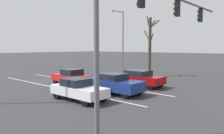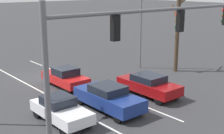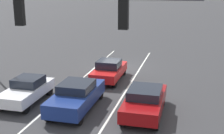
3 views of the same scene
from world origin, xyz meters
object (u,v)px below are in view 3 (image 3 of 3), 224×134
at_px(car_white_rightlane_front, 27,90).
at_px(car_red_midlane_second, 109,70).
at_px(car_navy_midlane_front, 76,96).
at_px(car_maroon_leftlane_front, 145,101).

xyz_separation_m(car_white_rightlane_front, car_red_midlane_second, (-3.55, -5.25, -0.01)).
distance_m(car_white_rightlane_front, car_red_midlane_second, 6.33).
relative_size(car_navy_midlane_front, car_maroon_leftlane_front, 1.05).
relative_size(car_navy_midlane_front, car_red_midlane_second, 1.16).
distance_m(car_white_rightlane_front, car_navy_midlane_front, 3.17).
distance_m(car_white_rightlane_front, car_maroon_leftlane_front, 6.89).
relative_size(car_white_rightlane_front, car_red_midlane_second, 0.99).
height_order(car_white_rightlane_front, car_red_midlane_second, car_red_midlane_second).
height_order(car_maroon_leftlane_front, car_red_midlane_second, car_red_midlane_second).
bearing_deg(car_navy_midlane_front, car_red_midlane_second, -94.00).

